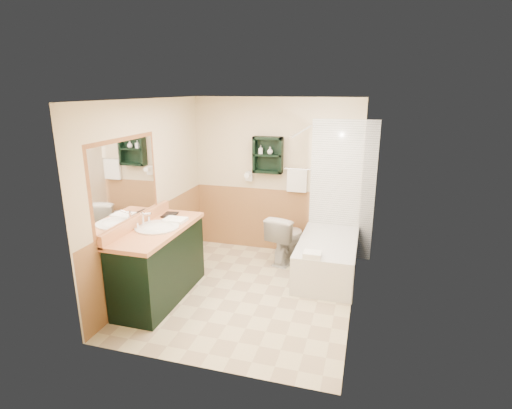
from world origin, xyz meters
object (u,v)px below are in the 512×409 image
(wall_shelf, at_px, (268,155))
(toilet, at_px, (287,238))
(soap_bottle_a, at_px, (261,152))
(soap_bottle_b, at_px, (270,151))
(hair_dryer, at_px, (249,176))
(vanity, at_px, (160,263))
(bathtub, at_px, (328,257))
(vanity_book, at_px, (163,207))

(wall_shelf, xyz_separation_m, toilet, (0.38, -0.31, -1.19))
(soap_bottle_a, xyz_separation_m, soap_bottle_b, (0.14, 0.00, 0.01))
(hair_dryer, relative_size, vanity, 0.17)
(vanity, bearing_deg, soap_bottle_b, 62.77)
(hair_dryer, relative_size, soap_bottle_b, 2.20)
(bathtub, xyz_separation_m, soap_bottle_a, (-1.13, 0.60, 1.34))
(vanity, bearing_deg, wall_shelf, 63.74)
(vanity_book, bearing_deg, soap_bottle_a, 47.52)
(soap_bottle_b, bearing_deg, soap_bottle_a, 180.00)
(hair_dryer, height_order, toilet, hair_dryer)
(vanity, height_order, bathtub, vanity)
(vanity_book, xyz_separation_m, soap_bottle_a, (0.95, 1.35, 0.56))
(soap_bottle_a, bearing_deg, hair_dryer, 171.08)
(wall_shelf, height_order, soap_bottle_a, wall_shelf)
(hair_dryer, height_order, vanity, hair_dryer)
(bathtub, bearing_deg, soap_bottle_b, 148.94)
(hair_dryer, height_order, soap_bottle_a, soap_bottle_a)
(toilet, relative_size, vanity_book, 3.17)
(wall_shelf, xyz_separation_m, bathtub, (1.03, -0.60, -1.29))
(vanity_book, bearing_deg, hair_dryer, 53.86)
(soap_bottle_a, bearing_deg, vanity_book, -125.24)
(vanity, distance_m, bathtub, 2.28)
(vanity, height_order, soap_bottle_b, soap_bottle_b)
(soap_bottle_b, bearing_deg, toilet, -41.17)
(bathtub, relative_size, soap_bottle_b, 13.76)
(vanity_book, xyz_separation_m, soap_bottle_b, (1.10, 1.35, 0.57))
(hair_dryer, distance_m, vanity, 2.07)
(bathtub, distance_m, toilet, 0.72)
(wall_shelf, height_order, vanity_book, wall_shelf)
(toilet, xyz_separation_m, vanity_book, (-1.44, -1.04, 0.67))
(soap_bottle_b, bearing_deg, vanity_book, -129.14)
(wall_shelf, relative_size, soap_bottle_b, 5.05)
(wall_shelf, xyz_separation_m, hair_dryer, (-0.30, 0.02, -0.35))
(vanity, distance_m, soap_bottle_b, 2.34)
(hair_dryer, relative_size, bathtub, 0.16)
(toilet, bearing_deg, soap_bottle_b, -26.78)
(wall_shelf, xyz_separation_m, soap_bottle_b, (0.04, -0.01, 0.06))
(bathtub, bearing_deg, vanity_book, -160.19)
(bathtub, bearing_deg, hair_dryer, 154.72)
(vanity, distance_m, toilet, 1.98)
(vanity_book, bearing_deg, wall_shelf, 44.65)
(hair_dryer, bearing_deg, toilet, -25.97)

